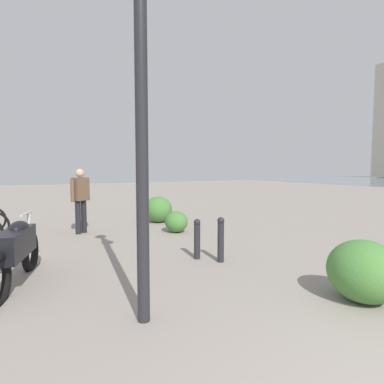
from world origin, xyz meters
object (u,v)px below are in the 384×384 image
object	(u,v)px
motorcycle	(16,251)
pedestrian	(80,196)
lamppost	(141,72)
bollard_near	(221,239)
bollard_mid	(197,238)

from	to	relation	value
motorcycle	pedestrian	distance (m)	3.74
lamppost	bollard_near	xyz separation A→B (m)	(1.51, -2.02, -2.33)
lamppost	bollard_mid	size ratio (longest dim) A/B	5.44
motorcycle	pedestrian	world-z (taller)	pedestrian
lamppost	bollard_mid	bearing A→B (deg)	-42.43
pedestrian	lamppost	bearing A→B (deg)	178.24
motorcycle	bollard_near	distance (m)	3.35
lamppost	motorcycle	world-z (taller)	lamppost
bollard_mid	pedestrian	bearing A→B (deg)	24.03
pedestrian	bollard_mid	xyz separation A→B (m)	(-3.52, -1.57, -0.59)
motorcycle	bollard_mid	world-z (taller)	motorcycle
pedestrian	bollard_near	xyz separation A→B (m)	(-3.91, -1.86, -0.56)
pedestrian	bollard_near	distance (m)	4.36
bollard_near	bollard_mid	size ratio (longest dim) A/B	1.09
lamppost	bollard_mid	xyz separation A→B (m)	(1.90, -1.74, -2.37)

